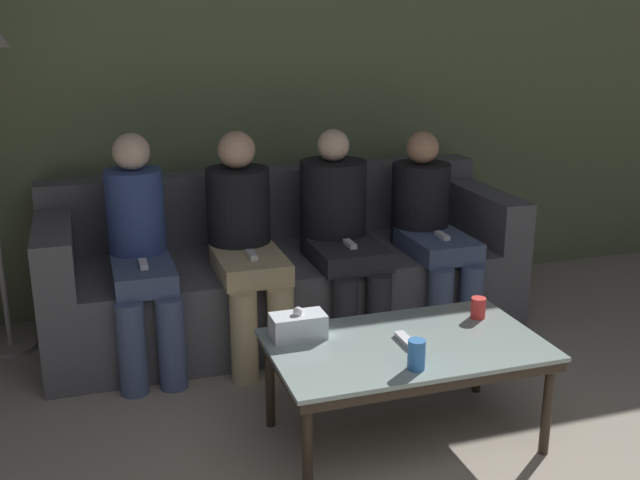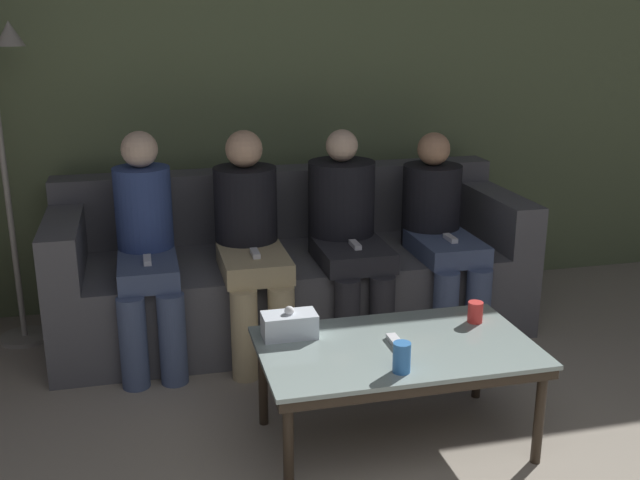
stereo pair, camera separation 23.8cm
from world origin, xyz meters
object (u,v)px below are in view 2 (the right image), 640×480
tissue_box (289,325)px  seated_person_mid_left (250,236)px  couch (291,272)px  seated_person_right_end (439,228)px  standing_lamp (6,153)px  seated_person_left_end (146,245)px  cup_near_left (402,357)px  game_remote (397,343)px  seated_person_mid_right (347,228)px  cup_near_right (475,312)px  coffee_table (396,355)px

tissue_box → seated_person_mid_left: size_ratio=0.19×
couch → seated_person_right_end: 0.85m
standing_lamp → couch: bearing=-6.1°
seated_person_left_end → seated_person_right_end: 1.55m
couch → cup_near_left: 1.53m
tissue_box → couch: bearing=78.1°
seated_person_left_end → seated_person_mid_left: (0.52, 0.01, 0.01)m
seated_person_left_end → seated_person_right_end: bearing=0.0°
seated_person_left_end → standing_lamp: bearing=149.5°
cup_near_left → seated_person_right_end: (0.68, 1.29, 0.09)m
couch → seated_person_left_end: seated_person_left_end is taller
game_remote → standing_lamp: bearing=137.7°
seated_person_mid_left → seated_person_mid_right: seated_person_mid_left is taller
couch → seated_person_mid_right: size_ratio=2.27×
seated_person_left_end → seated_person_right_end: seated_person_left_end is taller
cup_near_right → coffee_table: bearing=-160.8°
game_remote → tissue_box: bearing=155.3°
couch → coffee_table: (0.16, -1.30, 0.08)m
couch → seated_person_mid_right: bearing=-39.0°
standing_lamp → seated_person_mid_left: standing_lamp is taller
cup_near_left → seated_person_mid_left: seated_person_mid_left is taller
cup_near_left → seated_person_left_end: 1.56m
seated_person_mid_left → seated_person_right_end: bearing=-0.3°
seated_person_right_end → tissue_box: bearing=-138.9°
tissue_box → seated_person_mid_right: (0.49, 0.90, 0.12)m
cup_near_left → seated_person_mid_left: 1.34m
cup_near_left → seated_person_mid_right: seated_person_mid_right is taller
cup_near_left → game_remote: cup_near_left is taller
cup_near_right → seated_person_right_end: bearing=76.9°
couch → tissue_box: couch is taller
coffee_table → game_remote: game_remote is taller
standing_lamp → seated_person_left_end: (0.66, -0.39, -0.42)m
seated_person_left_end → game_remote: bearing=-48.7°
coffee_table → seated_person_left_end: bearing=131.3°
cup_near_left → tissue_box: tissue_box is taller
tissue_box → standing_lamp: 1.82m
coffee_table → game_remote: 0.05m
standing_lamp → seated_person_left_end: size_ratio=1.45×
coffee_table → cup_near_right: (0.40, 0.14, 0.09)m
cup_near_left → cup_near_right: bearing=38.2°
game_remote → cup_near_right: bearing=19.2°
cup_near_left → standing_lamp: bearing=132.5°
cup_near_right → seated_person_mid_left: seated_person_mid_left is taller
standing_lamp → seated_person_right_end: 2.28m
coffee_table → tissue_box: (-0.40, 0.18, 0.09)m
tissue_box → seated_person_mid_left: bearing=91.5°
couch → coffee_table: 1.31m
cup_near_right → tissue_box: size_ratio=0.41×
tissue_box → seated_person_mid_right: bearing=61.4°
cup_near_right → seated_person_mid_right: (-0.30, 0.95, 0.13)m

